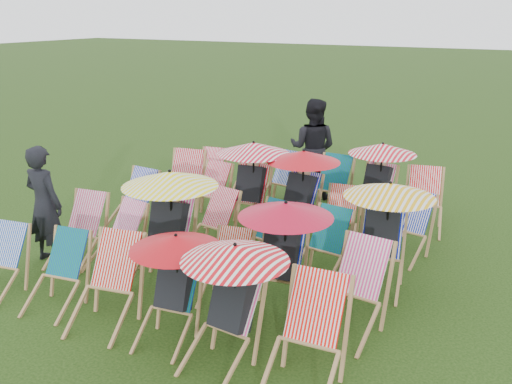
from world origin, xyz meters
The scene contains 32 objects.
ground centered at (0.00, 0.00, 0.00)m, with size 100.00×100.00×0.00m, color black.
deckchair_1 centered at (-1.17, -2.23, 0.44)m, with size 0.69×0.88×0.87m.
deckchair_2 centered at (-0.38, -2.25, 0.49)m, with size 0.81×1.01×0.98m.
deckchair_3 centered at (0.45, -2.14, 0.62)m, with size 0.99×1.06×1.17m.
deckchair_4 centered at (1.21, -2.25, 0.67)m, with size 1.07×1.12×1.26m.
deckchair_5 centered at (2.04, -2.21, 0.51)m, with size 0.73×0.98×1.02m.
deckchair_6 centered at (-1.90, -1.17, 0.47)m, with size 0.73×0.93×0.94m.
deckchair_7 centered at (-1.29, -1.08, 0.45)m, with size 0.72×0.91×0.89m.
deckchair_8 centered at (-0.46, -1.03, 0.77)m, with size 1.23×1.33×1.46m.
deckchair_9 centered at (0.49, -1.10, 0.41)m, with size 0.64×0.82×0.81m.
deckchair_10 centered at (1.18, -1.03, 0.69)m, with size 1.11×1.19×1.31m.
deckchair_11 centered at (2.09, -1.08, 0.49)m, with size 0.74×0.97×0.99m.
deckchair_12 centered at (-2.03, 0.09, 0.48)m, with size 0.69×0.93×0.96m.
deckchair_13 centered at (-1.18, 0.04, 0.45)m, with size 0.66×0.88×0.90m.
deckchair_14 centered at (-0.47, 0.01, 0.45)m, with size 0.73×0.91×0.89m.
deckchair_15 centered at (0.46, -0.03, 0.43)m, with size 0.71×0.89×0.87m.
deckchair_16 centered at (1.30, -0.02, 0.45)m, with size 0.69×0.89×0.90m.
deckchair_17 centered at (2.05, 0.14, 0.72)m, with size 1.15×1.24×1.36m.
deckchair_18 centered at (-1.89, 1.28, 0.51)m, with size 0.84×1.05×1.03m.
deckchair_19 centered at (-1.28, 1.17, 0.46)m, with size 0.67×0.88×0.92m.
deckchair_20 centered at (-0.47, 1.19, 0.73)m, with size 1.17×1.26×1.39m.
deckchair_21 centered at (0.36, 1.24, 0.71)m, with size 1.14×1.20×1.35m.
deckchair_22 centered at (1.09, 1.19, 0.42)m, with size 0.65×0.84×0.84m.
deckchair_23 centered at (2.10, 1.21, 0.45)m, with size 0.72×0.91×0.90m.
deckchair_24 centered at (-1.97, 2.28, 0.43)m, with size 0.68×0.86×0.85m.
deckchair_25 centered at (-1.17, 2.38, 0.41)m, with size 0.62×0.81×0.82m.
deckchair_26 centered at (-0.48, 2.37, 0.47)m, with size 0.74×0.95×0.94m.
deckchair_27 centered at (0.46, 2.36, 0.49)m, with size 0.67×0.93×0.98m.
deckchair_28 centered at (1.26, 2.42, 0.70)m, with size 1.11×1.16×1.32m.
deckchair_29 centered at (2.06, 2.42, 0.48)m, with size 0.80×0.99×0.96m.
person_left centered at (-2.30, -1.33, 0.84)m, with size 0.61×0.40×1.68m, color black.
person_rear centered at (-0.21, 3.20, 0.93)m, with size 0.91×0.71×1.86m, color black.
Camera 1 is at (3.83, -6.47, 3.41)m, focal length 40.00 mm.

